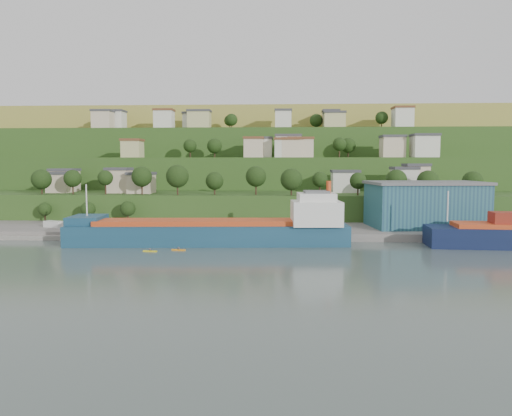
# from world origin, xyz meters

# --- Properties ---
(ground) EXTENTS (500.00, 500.00, 0.00)m
(ground) POSITION_xyz_m (0.00, 0.00, 0.00)
(ground) COLOR #42504A
(ground) RESTS_ON ground
(quay) EXTENTS (220.00, 26.00, 4.00)m
(quay) POSITION_xyz_m (20.00, 28.00, 0.00)
(quay) COLOR slate
(quay) RESTS_ON ground
(pebble_beach) EXTENTS (40.00, 18.00, 2.40)m
(pebble_beach) POSITION_xyz_m (-55.00, 22.00, 0.00)
(pebble_beach) COLOR slate
(pebble_beach) RESTS_ON ground
(hillside) EXTENTS (360.00, 211.03, 96.00)m
(hillside) POSITION_xyz_m (0.01, 168.68, 0.09)
(hillside) COLOR #284719
(hillside) RESTS_ON ground
(cargo_ship_near) EXTENTS (69.05, 15.15, 17.60)m
(cargo_ship_near) POSITION_xyz_m (-4.83, 9.53, 2.81)
(cargo_ship_near) COLOR navy
(cargo_ship_near) RESTS_ON ground
(warehouse) EXTENTS (32.84, 22.18, 12.80)m
(warehouse) POSITION_xyz_m (51.14, 30.44, 8.43)
(warehouse) COLOR navy
(warehouse) RESTS_ON quay
(caravan) EXTENTS (5.99, 4.12, 2.58)m
(caravan) POSITION_xyz_m (-52.82, 24.08, 2.49)
(caravan) COLOR silver
(caravan) RESTS_ON pebble_beach
(dinghy) EXTENTS (3.94, 2.59, 0.74)m
(dinghy) POSITION_xyz_m (-48.84, 17.78, 1.57)
(dinghy) COLOR silver
(dinghy) RESTS_ON pebble_beach
(kayak_orange) EXTENTS (3.31, 1.09, 0.81)m
(kayak_orange) POSITION_xyz_m (-12.60, 0.38, 0.24)
(kayak_orange) COLOR orange
(kayak_orange) RESTS_ON ground
(kayak_yellow) EXTENTS (3.26, 0.96, 0.80)m
(kayak_yellow) POSITION_xyz_m (-18.71, -1.53, 0.24)
(kayak_yellow) COLOR yellow
(kayak_yellow) RESTS_ON ground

